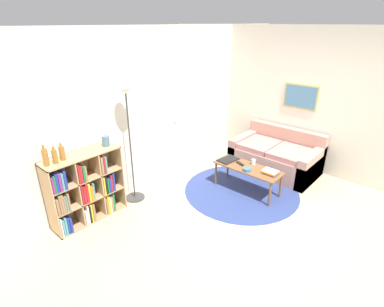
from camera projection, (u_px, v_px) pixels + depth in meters
ground_plane at (269, 230)px, 4.13m from camera, size 14.00×14.00×0.00m
wall_back at (152, 110)px, 5.03m from camera, size 7.41×0.11×2.60m
wall_right at (279, 97)px, 5.82m from camera, size 0.08×5.30×2.60m
rug at (241, 190)px, 5.10m from camera, size 1.92×1.92×0.01m
bookshelf at (83, 190)px, 4.18m from camera, size 1.06×0.34×1.01m
floor_lamp at (128, 119)px, 4.36m from camera, size 0.32×0.32×1.81m
couch at (277, 156)px, 5.73m from camera, size 0.95×1.55×0.78m
coffee_table at (248, 170)px, 4.96m from camera, size 0.44×1.12×0.44m
laptop at (228, 159)px, 5.19m from camera, size 0.38×0.27×0.02m
bowl at (247, 170)px, 4.81m from camera, size 0.12×0.12×0.05m
book_stack_on_table at (270, 172)px, 4.72m from camera, size 0.18×0.23×0.05m
cup at (253, 162)px, 5.01m from camera, size 0.07×0.07×0.09m
remote at (240, 164)px, 5.04m from camera, size 0.10×0.17×0.02m
bottle_left at (45, 157)px, 3.65m from camera, size 0.07×0.07×0.28m
bottle_middle at (55, 156)px, 3.72m from camera, size 0.06×0.06×0.23m
bottle_right at (62, 153)px, 3.81m from camera, size 0.07×0.07×0.23m
vase_on_shelf at (106, 141)px, 4.24m from camera, size 0.10×0.10×0.15m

